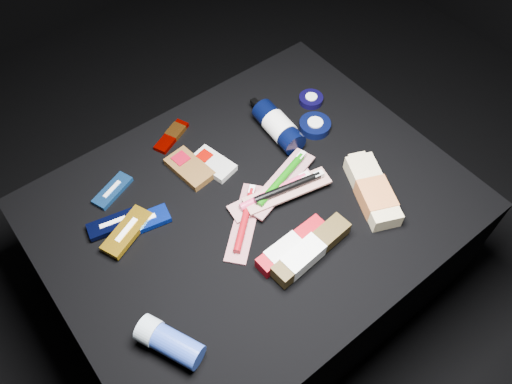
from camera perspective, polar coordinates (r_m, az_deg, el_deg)
ground at (r=1.55m, az=-0.21°, el=-9.52°), size 3.00×3.00×0.00m
cloth_table at (r=1.38m, az=-0.24°, el=-5.89°), size 0.98×0.78×0.40m
luna_bar_0 at (r=1.27m, az=-16.07°, el=0.15°), size 0.12×0.08×0.01m
luna_bar_1 at (r=1.19m, az=-12.85°, el=-3.39°), size 0.14×0.07×0.02m
luna_bar_2 at (r=1.20m, az=-15.98°, el=-3.52°), size 0.12×0.07×0.02m
luna_bar_3 at (r=1.18m, az=-14.51°, el=-4.40°), size 0.14×0.10×0.02m
clif_bar_0 at (r=1.27m, az=-7.75°, el=2.84°), size 0.08×0.13×0.02m
clif_bar_1 at (r=1.27m, az=-5.06°, el=3.34°), size 0.08×0.12×0.02m
power_bar at (r=1.35m, az=-9.48°, el=6.48°), size 0.12×0.08×0.01m
lotion_bottle at (r=1.32m, az=2.57°, el=7.48°), size 0.08×0.21×0.07m
cream_tin_upper at (r=1.43m, az=6.30°, el=10.49°), size 0.07×0.07×0.02m
cream_tin_lower at (r=1.36m, az=6.75°, el=7.55°), size 0.08×0.08×0.03m
bodywash_bottle at (r=1.23m, az=13.20°, el=0.01°), size 0.14×0.22×0.04m
deodorant_stick at (r=1.04m, az=-9.95°, el=-16.50°), size 0.11×0.15×0.06m
toothbrush_pack_0 at (r=1.17m, az=-1.27°, el=-3.22°), size 0.20×0.18×0.02m
toothbrush_pack_1 at (r=1.20m, az=2.14°, el=-0.08°), size 0.24×0.08×0.03m
toothbrush_pack_2 at (r=1.22m, az=2.94°, el=1.33°), size 0.24×0.12×0.03m
toothbrush_pack_3 at (r=1.19m, az=3.75°, el=0.39°), size 0.23×0.10×0.02m
toothpaste_carton_red at (r=1.12m, az=3.81°, el=-6.34°), size 0.19×0.05×0.04m
toothpaste_carton_green at (r=1.11m, az=6.00°, el=-6.85°), size 0.21×0.06×0.04m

